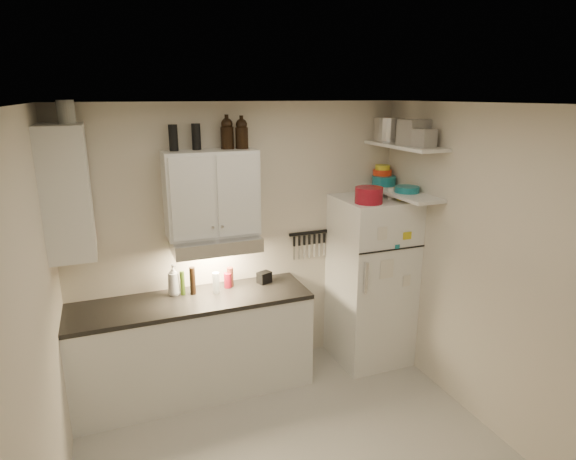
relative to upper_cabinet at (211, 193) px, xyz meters
name	(u,v)px	position (x,y,z in m)	size (l,w,h in m)	color
ceiling	(304,103)	(0.30, -1.33, 0.78)	(3.20, 3.00, 0.02)	white
back_wall	(241,242)	(0.30, 0.18, -0.53)	(3.20, 0.02, 2.60)	beige
left_wall	(37,347)	(-1.31, -1.33, -0.53)	(0.02, 3.00, 2.60)	beige
right_wall	(489,272)	(1.91, -1.33, -0.53)	(0.02, 3.00, 2.60)	beige
base_cabinet	(194,348)	(-0.25, -0.14, -1.39)	(2.10, 0.60, 0.88)	white
countertop	(191,301)	(-0.25, -0.14, -0.93)	(2.10, 0.62, 0.04)	black
upper_cabinet	(211,193)	(0.00, 0.00, 0.00)	(0.80, 0.33, 0.75)	white
side_cabinet	(67,191)	(-1.14, -0.14, 0.12)	(0.33, 0.55, 1.00)	white
range_hood	(215,243)	(0.00, -0.06, -0.44)	(0.76, 0.46, 0.12)	silver
fridge	(371,280)	(1.55, -0.18, -0.98)	(0.70, 0.68, 1.70)	white
shelf_hi	(404,146)	(1.75, -0.31, 0.38)	(0.30, 0.95, 0.03)	white
shelf_lo	(401,193)	(1.75, -0.31, -0.07)	(0.30, 0.95, 0.03)	white
knife_strip	(309,233)	(1.00, 0.15, -0.51)	(0.42, 0.02, 0.03)	black
dutch_oven	(369,195)	(1.37, -0.35, -0.05)	(0.25, 0.25, 0.15)	maroon
book_stack	(406,194)	(1.82, -0.28, -0.08)	(0.19, 0.24, 0.08)	yellow
spice_jar	(391,194)	(1.66, -0.28, -0.07)	(0.06, 0.06, 0.10)	silver
stock_pot	(389,129)	(1.81, 0.05, 0.50)	(0.32, 0.32, 0.23)	silver
tin_a	(413,132)	(1.77, -0.40, 0.50)	(0.23, 0.20, 0.23)	#AAAAAD
tin_b	(424,138)	(1.76, -0.59, 0.47)	(0.16, 0.16, 0.16)	#AAAAAD
bowl_teal	(384,181)	(1.76, 0.02, 0.00)	(0.24, 0.24, 0.09)	#177582
bowl_orange	(382,172)	(1.77, 0.07, 0.07)	(0.19, 0.19, 0.06)	#F83B17
bowl_yellow	(383,167)	(1.77, 0.07, 0.12)	(0.15, 0.15, 0.05)	yellow
plates	(407,189)	(1.77, -0.37, -0.02)	(0.23, 0.23, 0.06)	#177582
growler_a	(227,133)	(0.17, 0.04, 0.51)	(0.11, 0.11, 0.27)	black
growler_b	(242,133)	(0.29, 0.00, 0.51)	(0.11, 0.11, 0.26)	black
thermos_a	(196,137)	(-0.09, 0.07, 0.49)	(0.08, 0.08, 0.22)	black
thermos_b	(173,138)	(-0.29, 0.04, 0.48)	(0.08, 0.08, 0.22)	black
side_jar	(66,112)	(-1.08, -0.08, 0.71)	(0.13, 0.13, 0.17)	silver
soap_bottle	(173,278)	(-0.37, 0.02, -0.75)	(0.12, 0.12, 0.32)	white
pepper_mill	(230,277)	(0.15, 0.02, -0.81)	(0.06, 0.06, 0.19)	#56231A
oil_bottle	(182,283)	(-0.30, -0.01, -0.79)	(0.04, 0.04, 0.22)	#436318
vinegar_bottle	(193,281)	(-0.21, -0.03, -0.78)	(0.05, 0.05, 0.25)	black
clear_bottle	(216,283)	(-0.01, -0.07, -0.81)	(0.06, 0.06, 0.19)	silver
red_jar	(228,280)	(0.12, 0.01, -0.83)	(0.07, 0.07, 0.14)	maroon
caddy	(264,277)	(0.47, -0.01, -0.85)	(0.13, 0.09, 0.11)	black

